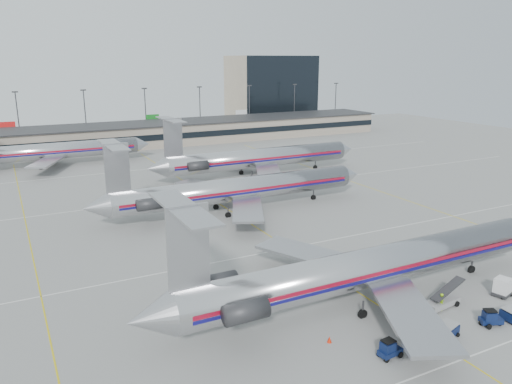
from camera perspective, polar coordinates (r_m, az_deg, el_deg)
ground at (r=58.03m, az=8.89°, el=-9.57°), size 260.00×260.00×0.00m
apron_markings at (r=65.67m, az=3.76°, el=-6.41°), size 160.00×0.15×0.02m
terminal at (r=145.32m, az=-14.39°, el=6.31°), size 162.00×17.00×6.25m
light_mast_row at (r=158.28m, az=-15.70°, el=8.88°), size 163.60×0.40×15.28m
distant_building at (r=194.71m, az=1.66°, el=11.63°), size 30.00×20.00×25.00m
jet_foreground at (r=51.54m, az=12.36°, el=-8.45°), size 49.24×28.99×12.89m
jet_second_row at (r=79.98m, az=-2.61°, el=0.29°), size 48.20×28.38×12.62m
jet_third_row at (r=104.55m, az=-0.03°, el=3.90°), size 48.11×29.59×13.16m
jet_back_row at (r=123.27m, az=-22.66°, el=4.33°), size 45.11×27.75×12.34m
tug_left at (r=44.49m, az=14.97°, el=-16.99°), size 2.12×1.19×1.66m
tug_center at (r=52.20m, az=25.21°, el=-12.93°), size 2.25×1.72×1.64m
cart_inner at (r=49.11m, az=21.02°, el=-14.46°), size 2.32×1.88×1.15m
uld_container at (r=58.67m, az=26.34°, el=-9.71°), size 2.18×1.97×1.93m
belt_loader at (r=54.00m, az=20.53°, el=-11.55°), size 4.95×1.99×2.56m
ramp_worker_near at (r=53.26m, az=20.45°, el=-11.68°), size 0.74×0.77×1.77m
ramp_worker_far at (r=58.39m, az=26.65°, el=-9.93°), size 0.89×0.70×1.83m
cone_left at (r=45.74m, az=8.39°, el=-16.33°), size 0.51×0.51×0.56m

